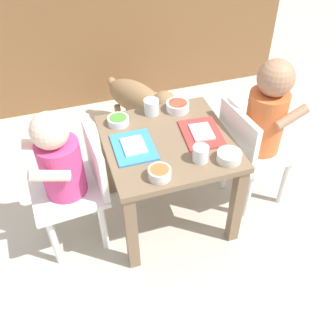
% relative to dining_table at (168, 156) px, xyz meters
% --- Properties ---
extents(ground_plane, '(7.00, 7.00, 0.00)m').
position_rel_dining_table_xyz_m(ground_plane, '(0.00, 0.00, -0.35)').
color(ground_plane, beige).
extents(kitchen_cabinet_back, '(2.17, 0.34, 0.91)m').
position_rel_dining_table_xyz_m(kitchen_cabinet_back, '(0.00, 1.20, 0.11)').
color(kitchen_cabinet_back, brown).
rests_on(kitchen_cabinet_back, ground).
extents(dining_table, '(0.50, 0.51, 0.43)m').
position_rel_dining_table_xyz_m(dining_table, '(0.00, 0.00, 0.00)').
color(dining_table, '#7A6047').
rests_on(dining_table, ground).
extents(seated_child_left, '(0.30, 0.30, 0.66)m').
position_rel_dining_table_xyz_m(seated_child_left, '(-0.41, -0.01, 0.07)').
color(seated_child_left, white).
rests_on(seated_child_left, ground).
extents(seated_child_right, '(0.31, 0.31, 0.71)m').
position_rel_dining_table_xyz_m(seated_child_right, '(0.41, -0.02, 0.10)').
color(seated_child_right, white).
rests_on(seated_child_right, ground).
extents(dog, '(0.35, 0.44, 0.32)m').
position_rel_dining_table_xyz_m(dog, '(0.05, 0.66, -0.14)').
color(dog, olive).
rests_on(dog, ground).
extents(food_tray_left, '(0.16, 0.20, 0.02)m').
position_rel_dining_table_xyz_m(food_tray_left, '(-0.14, -0.01, 0.09)').
color(food_tray_left, '#388CD8').
rests_on(food_tray_left, dining_table).
extents(food_tray_right, '(0.17, 0.21, 0.02)m').
position_rel_dining_table_xyz_m(food_tray_right, '(0.14, -0.01, 0.09)').
color(food_tray_right, red).
rests_on(food_tray_right, dining_table).
extents(water_cup_left, '(0.06, 0.06, 0.06)m').
position_rel_dining_table_xyz_m(water_cup_left, '(0.08, -0.15, 0.11)').
color(water_cup_left, white).
rests_on(water_cup_left, dining_table).
extents(water_cup_right, '(0.07, 0.07, 0.07)m').
position_rel_dining_table_xyz_m(water_cup_right, '(-0.01, 0.20, 0.11)').
color(water_cup_right, white).
rests_on(water_cup_right, dining_table).
extents(cereal_bowl_left_side, '(0.09, 0.09, 0.04)m').
position_rel_dining_table_xyz_m(cereal_bowl_left_side, '(0.18, -0.18, 0.10)').
color(cereal_bowl_left_side, silver).
rests_on(cereal_bowl_left_side, dining_table).
extents(veggie_bowl_near, '(0.10, 0.10, 0.04)m').
position_rel_dining_table_xyz_m(veggie_bowl_near, '(0.11, 0.19, 0.10)').
color(veggie_bowl_near, white).
rests_on(veggie_bowl_near, dining_table).
extents(veggie_bowl_far, '(0.09, 0.09, 0.03)m').
position_rel_dining_table_xyz_m(veggie_bowl_far, '(-0.16, 0.17, 0.10)').
color(veggie_bowl_far, white).
rests_on(veggie_bowl_far, dining_table).
extents(cereal_bowl_right_side, '(0.08, 0.08, 0.04)m').
position_rel_dining_table_xyz_m(cereal_bowl_right_side, '(-0.09, -0.19, 0.10)').
color(cereal_bowl_right_side, silver).
rests_on(cereal_bowl_right_side, dining_table).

